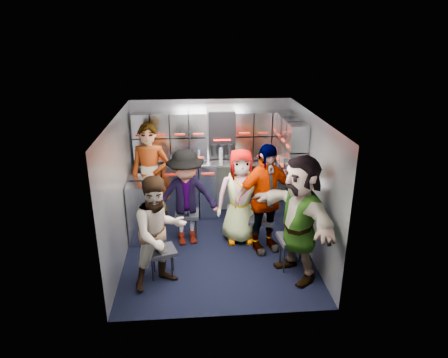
{
  "coord_description": "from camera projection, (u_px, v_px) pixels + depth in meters",
  "views": [
    {
      "loc": [
        -0.33,
        -5.39,
        3.26
      ],
      "look_at": [
        0.13,
        0.35,
        1.06
      ],
      "focal_mm": 32.0,
      "sensor_mm": 36.0,
      "label": 1
    }
  ],
  "objects": [
    {
      "name": "bottle_left",
      "position": [
        199.0,
        156.0,
        6.93
      ],
      "size": [
        0.07,
        0.07,
        0.25
      ],
      "primitive_type": "cylinder",
      "color": "white",
      "rests_on": "counter"
    },
    {
      "name": "attendant_arc_b",
      "position": [
        186.0,
        198.0,
        6.18
      ],
      "size": [
        1.09,
        0.74,
        1.55
      ],
      "primitive_type": "imported",
      "rotation": [
        0.0,
        0.0,
        0.17
      ],
      "color": "black",
      "rests_on": "ground"
    },
    {
      "name": "jump_seat_mid_left",
      "position": [
        187.0,
        215.0,
        6.48
      ],
      "size": [
        0.39,
        0.37,
        0.45
      ],
      "rotation": [
        0.0,
        0.0,
        -0.03
      ],
      "color": "black",
      "rests_on": "ground"
    },
    {
      "name": "locker_bank_back",
      "position": [
        212.0,
        136.0,
        6.93
      ],
      "size": [
        2.68,
        0.28,
        0.82
      ],
      "primitive_type": "cube",
      "color": "#A3A8B4",
      "rests_on": "wall_back"
    },
    {
      "name": "wall_left",
      "position": [
        120.0,
        191.0,
        5.73
      ],
      "size": [
        0.04,
        3.0,
        2.1
      ],
      "primitive_type": "cube",
      "color": "#9499A1",
      "rests_on": "ground"
    },
    {
      "name": "wall_right",
      "position": [
        311.0,
        186.0,
        5.94
      ],
      "size": [
        0.04,
        3.0,
        2.1
      ],
      "primitive_type": "cube",
      "color": "#9499A1",
      "rests_on": "ground"
    },
    {
      "name": "attendant_arc_e",
      "position": [
        299.0,
        218.0,
        5.32
      ],
      "size": [
        1.11,
        1.7,
        1.76
      ],
      "primitive_type": "imported",
      "rotation": [
        0.0,
        0.0,
        -1.17
      ],
      "color": "black",
      "rests_on": "ground"
    },
    {
      "name": "bottle_right",
      "position": [
        262.0,
        155.0,
        7.02
      ],
      "size": [
        0.07,
        0.07,
        0.26
      ],
      "primitive_type": "cylinder",
      "color": "white",
      "rests_on": "counter"
    },
    {
      "name": "attendant_arc_a",
      "position": [
        159.0,
        233.0,
        5.15
      ],
      "size": [
        0.94,
        0.88,
        1.55
      ],
      "primitive_type": "imported",
      "rotation": [
        0.0,
        0.0,
        0.5
      ],
      "color": "black",
      "rests_on": "ground"
    },
    {
      "name": "right_cabinet",
      "position": [
        289.0,
        203.0,
        6.68
      ],
      "size": [
        0.28,
        1.2,
        1.0
      ],
      "primitive_type": "cube",
      "color": "#A3A8B4",
      "rests_on": "ground"
    },
    {
      "name": "floor",
      "position": [
        217.0,
        251.0,
        6.21
      ],
      "size": [
        3.0,
        3.0,
        0.0
      ],
      "primitive_type": "plane",
      "color": "black",
      "rests_on": "ground"
    },
    {
      "name": "cup_right",
      "position": [
        272.0,
        158.0,
        7.05
      ],
      "size": [
        0.08,
        0.08,
        0.11
      ],
      "primitive_type": "cylinder",
      "color": "tan",
      "rests_on": "counter"
    },
    {
      "name": "attendant_arc_d",
      "position": [
        265.0,
        199.0,
        5.96
      ],
      "size": [
        1.08,
        0.75,
        1.71
      ],
      "primitive_type": "imported",
      "rotation": [
        0.0,
        0.0,
        0.37
      ],
      "color": "black",
      "rests_on": "ground"
    },
    {
      "name": "jump_seat_mid_right",
      "position": [
        262.0,
        221.0,
        6.29
      ],
      "size": [
        0.46,
        0.45,
        0.45
      ],
      "rotation": [
        0.0,
        0.0,
        -0.26
      ],
      "color": "black",
      "rests_on": "ground"
    },
    {
      "name": "jump_seat_near_left",
      "position": [
        162.0,
        252.0,
        5.46
      ],
      "size": [
        0.44,
        0.43,
        0.42
      ],
      "rotation": [
        0.0,
        0.0,
        0.29
      ],
      "color": "black",
      "rests_on": "ground"
    },
    {
      "name": "cup_left",
      "position": [
        185.0,
        161.0,
        6.93
      ],
      "size": [
        0.09,
        0.09,
        0.1
      ],
      "primitive_type": "cylinder",
      "color": "tan",
      "rests_on": "counter"
    },
    {
      "name": "red_latch_strip",
      "position": [
        213.0,
        174.0,
        6.91
      ],
      "size": [
        2.6,
        0.02,
        0.03
      ],
      "primitive_type": "cube",
      "color": "#AD180C",
      "rests_on": "cart_bank_back"
    },
    {
      "name": "ceiling",
      "position": [
        217.0,
        118.0,
        5.46
      ],
      "size": [
        2.8,
        3.0,
        0.02
      ],
      "primitive_type": "cube",
      "color": "silver",
      "rests_on": "wall_back"
    },
    {
      "name": "attendant_standing",
      "position": [
        151.0,
        178.0,
        6.6
      ],
      "size": [
        0.74,
        0.56,
        1.83
      ],
      "primitive_type": "imported",
      "rotation": [
        0.0,
        0.0,
        -0.19
      ],
      "color": "black",
      "rests_on": "ground"
    },
    {
      "name": "wall_back",
      "position": [
        212.0,
        157.0,
        7.23
      ],
      "size": [
        2.8,
        0.04,
        2.1
      ],
      "primitive_type": "cube",
      "color": "#9499A1",
      "rests_on": "ground"
    },
    {
      "name": "cart_bank_left",
      "position": [
        142.0,
        209.0,
        6.47
      ],
      "size": [
        0.38,
        0.76,
        0.99
      ],
      "primitive_type": "cube",
      "color": "#A3A8B4",
      "rests_on": "ground"
    },
    {
      "name": "cart_bank_back",
      "position": [
        213.0,
        190.0,
        7.23
      ],
      "size": [
        2.68,
        0.38,
        0.99
      ],
      "primitive_type": "cube",
      "color": "#A3A8B4",
      "rests_on": "ground"
    },
    {
      "name": "counter",
      "position": [
        212.0,
        163.0,
        7.05
      ],
      "size": [
        2.68,
        0.42,
        0.03
      ],
      "primitive_type": "cube",
      "color": "#ACAFB4",
      "rests_on": "cart_bank_back"
    },
    {
      "name": "jump_seat_center",
      "position": [
        239.0,
        212.0,
        6.57
      ],
      "size": [
        0.43,
        0.42,
        0.46
      ],
      "rotation": [
        0.0,
        0.0,
        -0.13
      ],
      "color": "black",
      "rests_on": "ground"
    },
    {
      "name": "bottle_mid",
      "position": [
        221.0,
        156.0,
        6.96
      ],
      "size": [
        0.07,
        0.07,
        0.26
      ],
      "primitive_type": "cylinder",
      "color": "white",
      "rests_on": "counter"
    },
    {
      "name": "coffee_niche",
      "position": [
        222.0,
        136.0,
        7.01
      ],
      "size": [
        0.46,
        0.16,
        0.84
      ],
      "primitive_type": null,
      "color": "black",
      "rests_on": "wall_back"
    },
    {
      "name": "attendant_arc_c",
      "position": [
        240.0,
        196.0,
        6.27
      ],
      "size": [
        0.76,
        0.5,
        1.54
      ],
      "primitive_type": "imported",
      "rotation": [
        0.0,
        0.0,
        0.02
      ],
      "color": "black",
      "rests_on": "ground"
    },
    {
      "name": "locker_bank_right",
      "position": [
        292.0,
        144.0,
        6.42
      ],
      "size": [
        0.28,
        1.0,
        0.82
      ],
      "primitive_type": "cube",
      "color": "#A3A8B4",
      "rests_on": "wall_right"
    },
    {
      "name": "jump_seat_near_right",
      "position": [
        294.0,
        241.0,
        5.65
      ],
      "size": [
        0.44,
        0.43,
        0.49
      ],
      "rotation": [
        0.0,
        0.0,
        0.09
      ],
      "color": "black",
      "rests_on": "ground"
    }
  ]
}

